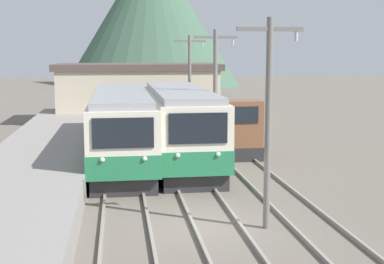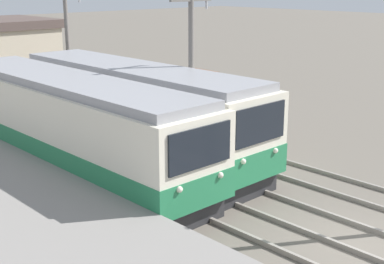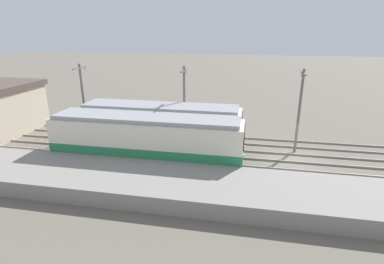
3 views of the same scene
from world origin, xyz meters
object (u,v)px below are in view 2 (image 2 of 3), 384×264
object	(u,v)px
commuter_train_left	(70,129)
commuter_train_center	(135,116)
catenary_mast_far	(68,49)
shunting_locomotive	(169,109)
catenary_mast_mid	(191,69)

from	to	relation	value
commuter_train_left	commuter_train_center	xyz separation A→B (m)	(2.80, -0.18, 0.05)
catenary_mast_far	commuter_train_left	bearing A→B (deg)	-121.34
commuter_train_left	shunting_locomotive	bearing A→B (deg)	12.80
shunting_locomotive	catenary_mast_far	xyz separation A→B (m)	(-1.49, 5.76, 2.31)
shunting_locomotive	catenary_mast_far	world-z (taller)	catenary_mast_far
commuter_train_left	catenary_mast_far	size ratio (longest dim) A/B	2.09
commuter_train_left	catenary_mast_far	world-z (taller)	catenary_mast_far
commuter_train_center	catenary_mast_far	size ratio (longest dim) A/B	1.95
commuter_train_center	catenary_mast_far	bearing A→B (deg)	78.26
commuter_train_left	commuter_train_center	world-z (taller)	commuter_train_center
catenary_mast_mid	shunting_locomotive	bearing A→B (deg)	63.92
catenary_mast_mid	catenary_mast_far	distance (m)	8.80
commuter_train_left	catenary_mast_far	distance (m)	8.49
shunting_locomotive	catenary_mast_far	size ratio (longest dim) A/B	0.72
catenary_mast_mid	catenary_mast_far	world-z (taller)	same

